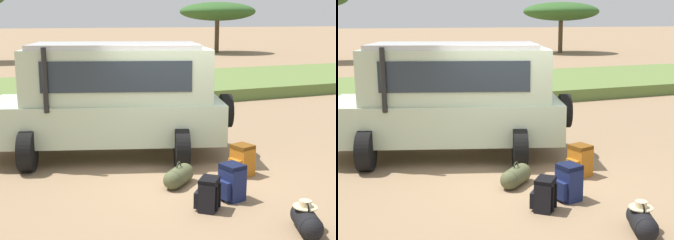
% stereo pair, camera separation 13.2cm
% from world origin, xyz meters
% --- Properties ---
extents(ground_plane, '(320.00, 320.00, 0.00)m').
position_xyz_m(ground_plane, '(0.00, 0.00, 0.00)').
color(ground_plane, '#8C7051').
extents(grass_bank, '(120.00, 7.00, 0.44)m').
position_xyz_m(grass_bank, '(0.00, 10.50, 0.22)').
color(grass_bank, '#5B7538').
rests_on(grass_bank, ground_plane).
extents(safari_vehicle, '(5.45, 3.64, 2.44)m').
position_xyz_m(safari_vehicle, '(-0.84, 2.03, 1.29)').
color(safari_vehicle, '#B2C6A8').
rests_on(safari_vehicle, ground_plane).
extents(backpack_beside_front_wheel, '(0.48, 0.48, 0.52)m').
position_xyz_m(backpack_beside_front_wheel, '(-0.29, -1.45, 0.25)').
color(backpack_beside_front_wheel, black).
rests_on(backpack_beside_front_wheel, ground_plane).
extents(backpack_cluster_center, '(0.49, 0.45, 0.60)m').
position_xyz_m(backpack_cluster_center, '(1.07, -0.20, 0.29)').
color(backpack_cluster_center, '#B26619').
rests_on(backpack_cluster_center, ground_plane).
extents(backpack_near_rear_wheel, '(0.46, 0.43, 0.61)m').
position_xyz_m(backpack_near_rear_wheel, '(0.26, -1.21, 0.30)').
color(backpack_near_rear_wheel, navy).
rests_on(backpack_near_rear_wheel, ground_plane).
extents(duffel_bag_low_black_case, '(0.51, 0.79, 0.43)m').
position_xyz_m(duffel_bag_low_black_case, '(0.62, -2.67, 0.17)').
color(duffel_bag_low_black_case, black).
rests_on(duffel_bag_low_black_case, ground_plane).
extents(duffel_bag_soft_canvas, '(0.72, 0.66, 0.44)m').
position_xyz_m(duffel_bag_soft_canvas, '(-0.27, -0.25, 0.17)').
color(duffel_bag_soft_canvas, '#4C5133').
rests_on(duffel_bag_soft_canvas, ground_plane).
extents(acacia_tree_far_right, '(6.71, 6.53, 4.43)m').
position_xyz_m(acacia_tree_far_right, '(16.65, 29.88, 3.61)').
color(acacia_tree_far_right, brown).
rests_on(acacia_tree_far_right, ground_plane).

